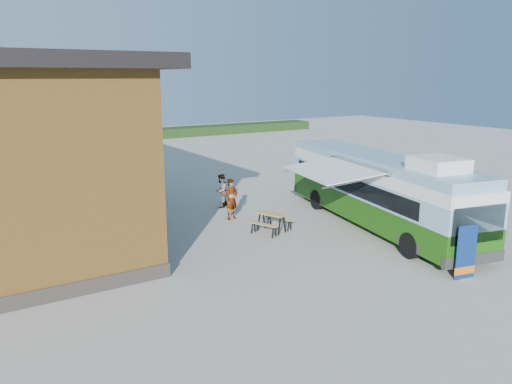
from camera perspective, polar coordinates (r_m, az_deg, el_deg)
ground at (r=20.90m, az=6.87°, el=-5.90°), size 100.00×100.00×0.00m
hedge at (r=57.47m, az=-10.94°, el=6.62°), size 40.00×3.00×1.00m
bus at (r=23.34m, az=13.77°, el=0.45°), size 5.03×12.61×3.79m
awning at (r=21.53m, az=9.01°, el=2.20°), size 3.57×4.88×0.53m
banner at (r=18.48m, az=22.84°, el=-6.88°), size 0.82×0.29×1.91m
picnic_table at (r=22.12m, az=1.78°, el=-3.00°), size 1.88×1.79×0.85m
person_a at (r=24.05m, az=-2.80°, el=-0.82°), size 0.83×0.67×1.98m
person_b at (r=26.28m, az=-4.00°, el=0.14°), size 1.09×1.08×1.78m
slurry_tanker at (r=29.56m, az=-15.01°, el=2.17°), size 3.55×6.14×2.41m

